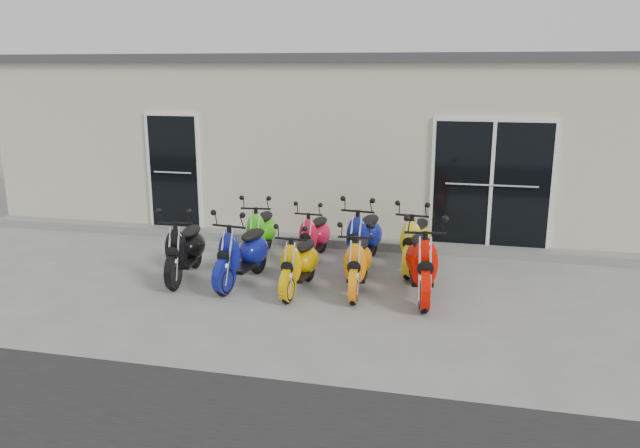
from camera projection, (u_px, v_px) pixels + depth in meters
The scene contains 15 objects.
ground at pixel (311, 282), 9.32m from camera, with size 80.00×80.00×0.00m, color gray.
building at pixel (367, 138), 13.84m from camera, with size 14.00×6.00×3.20m, color beige.
roof_cap at pixel (368, 60), 13.43m from camera, with size 14.20×6.20×0.16m, color #3F3F42.
front_step at pixel (338, 242), 11.21m from camera, with size 14.00×0.40×0.15m, color gray.
door_left at pixel (174, 169), 11.76m from camera, with size 1.07×0.08×2.22m, color black.
door_right at pixel (491, 181), 10.49m from camera, with size 2.02×0.08×2.22m, color black.
scooter_front_black at pixel (184, 241), 9.34m from camera, with size 0.58×1.60×1.18m, color black, non-canonical shape.
scooter_front_blue at pixel (242, 245), 9.11m from camera, with size 0.59×1.62×1.19m, color navy, non-canonical shape.
scooter_front_orange_a at pixel (299, 256), 8.81m from camera, with size 0.53×1.45×1.07m, color #DCA401, non-canonical shape.
scooter_front_orange_b at pixel (358, 254), 8.79m from camera, with size 0.55×1.50×1.11m, color orange, non-canonical shape.
scooter_front_red at pixel (422, 253), 8.57m from camera, with size 0.63×1.73×1.28m, color red, non-canonical shape.
scooter_back_green at pixel (261, 225), 10.39m from camera, with size 0.56×1.55×1.15m, color #39D410, non-canonical shape.
scooter_back_red at pixel (314, 229), 10.25m from camera, with size 0.52×1.44×1.06m, color red, non-canonical shape.
scooter_back_blue at pixel (364, 229), 9.95m from camera, with size 0.60×1.65×1.22m, color navy, non-canonical shape.
scooter_back_yellow at pixel (416, 233), 9.80m from camera, with size 0.58×1.59×1.18m, color yellow, non-canonical shape.
Camera 1 is at (2.14, -8.56, 3.11)m, focal length 35.00 mm.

